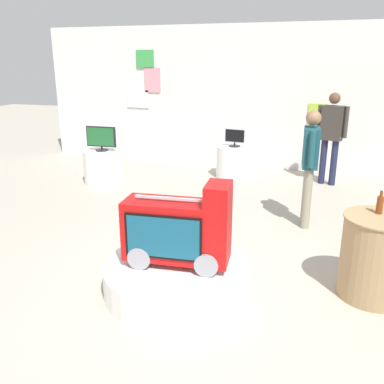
% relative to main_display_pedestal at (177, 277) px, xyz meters
% --- Properties ---
extents(ground_plane, '(30.00, 30.00, 0.00)m').
position_rel_main_display_pedestal_xyz_m(ground_plane, '(0.26, 0.09, -0.15)').
color(ground_plane, '#A8A091').
extents(back_wall_display, '(10.59, 0.13, 2.97)m').
position_rel_main_display_pedestal_xyz_m(back_wall_display, '(0.25, 5.41, 1.34)').
color(back_wall_display, silver).
rests_on(back_wall_display, ground).
extents(main_display_pedestal, '(1.49, 1.49, 0.29)m').
position_rel_main_display_pedestal_xyz_m(main_display_pedestal, '(0.00, 0.00, 0.00)').
color(main_display_pedestal, white).
rests_on(main_display_pedestal, ground).
extents(novelty_firetruck_tv, '(1.07, 0.50, 0.87)m').
position_rel_main_display_pedestal_xyz_m(novelty_firetruck_tv, '(0.02, -0.00, 0.50)').
color(novelty_firetruck_tv, gray).
rests_on(novelty_firetruck_tv, main_display_pedestal).
extents(display_pedestal_center_rear, '(0.72, 0.72, 0.63)m').
position_rel_main_display_pedestal_xyz_m(display_pedestal_center_rear, '(-2.66, 3.25, 0.17)').
color(display_pedestal_center_rear, white).
rests_on(display_pedestal_center_rear, ground).
extents(tv_on_center_rear, '(0.59, 0.24, 0.45)m').
position_rel_main_display_pedestal_xyz_m(tv_on_center_rear, '(-2.66, 3.24, 0.72)').
color(tv_on_center_rear, black).
rests_on(tv_on_center_rear, display_pedestal_center_rear).
extents(display_pedestal_right_rear, '(0.70, 0.70, 0.63)m').
position_rel_main_display_pedestal_xyz_m(display_pedestal_right_rear, '(-0.37, 4.39, 0.17)').
color(display_pedestal_right_rear, white).
rests_on(display_pedestal_right_rear, ground).
extents(tv_on_right_rear, '(0.42, 0.22, 0.35)m').
position_rel_main_display_pedestal_xyz_m(tv_on_right_rear, '(-0.37, 4.39, 0.66)').
color(tv_on_right_rear, black).
rests_on(tv_on_right_rear, display_pedestal_right_rear).
extents(side_table_round, '(0.69, 0.69, 0.84)m').
position_rel_main_display_pedestal_xyz_m(side_table_round, '(1.88, 0.49, 0.28)').
color(side_table_round, '#9E7F56').
rests_on(side_table_round, ground).
extents(bottle_on_side_table, '(0.06, 0.06, 0.23)m').
position_rel_main_display_pedestal_xyz_m(bottle_on_side_table, '(1.86, 0.59, 0.78)').
color(bottle_on_side_table, brown).
rests_on(bottle_on_side_table, side_table_round).
extents(shopper_browsing_near_truck, '(0.23, 0.56, 1.62)m').
position_rel_main_display_pedestal_xyz_m(shopper_browsing_near_truck, '(1.14, 2.20, 0.80)').
color(shopper_browsing_near_truck, gray).
rests_on(shopper_browsing_near_truck, ground).
extents(shopper_browsing_rear, '(0.54, 0.30, 1.70)m').
position_rel_main_display_pedestal_xyz_m(shopper_browsing_rear, '(1.41, 4.46, 0.85)').
color(shopper_browsing_rear, '#1E233F').
rests_on(shopper_browsing_rear, ground).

